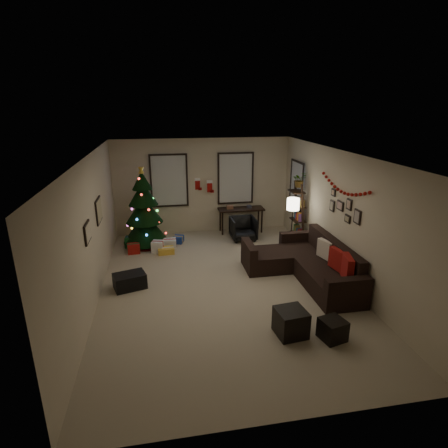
{
  "coord_description": "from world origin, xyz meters",
  "views": [
    {
      "loc": [
        -1.2,
        -6.69,
        3.62
      ],
      "look_at": [
        0.1,
        0.6,
        1.15
      ],
      "focal_mm": 29.21,
      "sensor_mm": 36.0,
      "label": 1
    }
  ],
  "objects_px": {
    "desk": "(241,211)",
    "bookshelf": "(299,216)",
    "christmas_tree": "(144,213)",
    "desk_chair": "(243,229)",
    "sofa": "(307,264)"
  },
  "relations": [
    {
      "from": "sofa",
      "to": "desk",
      "type": "xyz_separation_m",
      "value": [
        -0.77,
        3.11,
        0.35
      ]
    },
    {
      "from": "sofa",
      "to": "bookshelf",
      "type": "height_order",
      "value": "bookshelf"
    },
    {
      "from": "christmas_tree",
      "to": "bookshelf",
      "type": "height_order",
      "value": "christmas_tree"
    },
    {
      "from": "christmas_tree",
      "to": "desk_chair",
      "type": "relative_size",
      "value": 3.39
    },
    {
      "from": "christmas_tree",
      "to": "desk",
      "type": "relative_size",
      "value": 1.64
    },
    {
      "from": "christmas_tree",
      "to": "desk_chair",
      "type": "bearing_deg",
      "value": -1.26
    },
    {
      "from": "desk",
      "to": "bookshelf",
      "type": "height_order",
      "value": "bookshelf"
    },
    {
      "from": "desk_chair",
      "to": "bookshelf",
      "type": "relative_size",
      "value": 0.37
    },
    {
      "from": "sofa",
      "to": "bookshelf",
      "type": "xyz_separation_m",
      "value": [
        0.46,
        1.76,
        0.55
      ]
    },
    {
      "from": "desk_chair",
      "to": "desk",
      "type": "bearing_deg",
      "value": 81.69
    },
    {
      "from": "sofa",
      "to": "bookshelf",
      "type": "distance_m",
      "value": 1.9
    },
    {
      "from": "christmas_tree",
      "to": "bookshelf",
      "type": "distance_m",
      "value": 4.03
    },
    {
      "from": "desk",
      "to": "christmas_tree",
      "type": "bearing_deg",
      "value": -167.75
    },
    {
      "from": "christmas_tree",
      "to": "desk",
      "type": "bearing_deg",
      "value": 12.25
    },
    {
      "from": "christmas_tree",
      "to": "sofa",
      "type": "distance_m",
      "value": 4.35
    }
  ]
}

